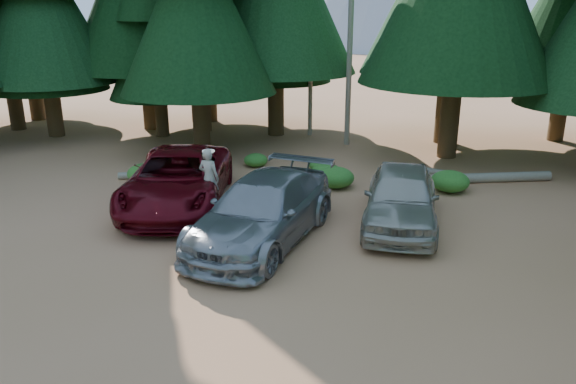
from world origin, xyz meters
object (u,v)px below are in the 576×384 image
at_px(log_right, 477,178).
at_px(log_mid, 429,171).
at_px(frisbee_player, 209,178).
at_px(log_left, 169,175).
at_px(silver_minivan_right, 401,197).
at_px(silver_minivan_center, 263,211).
at_px(red_pickup, 177,179).

bearing_deg(log_right, log_mid, 138.84).
height_order(frisbee_player, log_left, frisbee_player).
relative_size(silver_minivan_right, frisbee_player, 2.83).
xyz_separation_m(silver_minivan_center, silver_minivan_right, (3.54, 2.00, -0.01)).
bearing_deg(silver_minivan_center, frisbee_player, 156.09).
distance_m(frisbee_player, log_left, 4.67).
distance_m(red_pickup, frisbee_player, 1.59).
distance_m(silver_minivan_center, frisbee_player, 2.43).
bearing_deg(log_mid, silver_minivan_right, -77.57).
bearing_deg(log_mid, log_right, -0.92).
height_order(silver_minivan_right, log_right, silver_minivan_right).
distance_m(frisbee_player, log_right, 9.79).
distance_m(log_left, log_right, 11.18).
bearing_deg(log_mid, frisbee_player, -114.96).
height_order(log_left, log_mid, log_left).
height_order(silver_minivan_center, log_left, silver_minivan_center).
distance_m(silver_minivan_center, silver_minivan_right, 4.07).
relative_size(silver_minivan_center, silver_minivan_right, 1.18).
bearing_deg(log_mid, silver_minivan_center, -99.23).
distance_m(silver_minivan_right, log_left, 8.95).
xyz_separation_m(silver_minivan_right, log_mid, (0.85, 5.45, -0.73)).
xyz_separation_m(log_mid, log_right, (1.69, -0.69, 0.05)).
xyz_separation_m(silver_minivan_center, log_right, (6.08, 6.76, -0.69)).
distance_m(silver_minivan_center, log_mid, 8.68).
bearing_deg(frisbee_player, log_left, -38.87).
bearing_deg(frisbee_player, log_right, -135.26).
height_order(red_pickup, frisbee_player, frisbee_player).
bearing_deg(log_mid, log_left, -142.84).
xyz_separation_m(red_pickup, log_right, (9.43, 4.67, -0.70)).
relative_size(silver_minivan_center, log_left, 1.64).
distance_m(silver_minivan_right, log_right, 5.44).
xyz_separation_m(red_pickup, silver_minivan_right, (6.89, -0.10, -0.02)).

